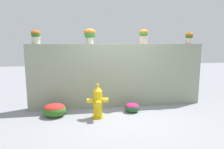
{
  "coord_description": "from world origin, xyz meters",
  "views": [
    {
      "loc": [
        -1.14,
        -4.97,
        1.9
      ],
      "look_at": [
        -0.21,
        0.7,
        0.99
      ],
      "focal_mm": 32.8,
      "sensor_mm": 36.0,
      "label": 1
    }
  ],
  "objects_px": {
    "potted_plant_1": "(90,34)",
    "flower_bush_right": "(55,109)",
    "potted_plant_2": "(144,35)",
    "flower_bush_left": "(132,107)",
    "potted_plant_0": "(36,36)",
    "potted_plant_3": "(189,37)",
    "fire_hydrant": "(98,102)"
  },
  "relations": [
    {
      "from": "flower_bush_left",
      "to": "flower_bush_right",
      "type": "bearing_deg",
      "value": -179.94
    },
    {
      "from": "potted_plant_3",
      "to": "fire_hydrant",
      "type": "xyz_separation_m",
      "value": [
        -2.88,
        -0.9,
        -1.65
      ]
    },
    {
      "from": "potted_plant_3",
      "to": "flower_bush_left",
      "type": "xyz_separation_m",
      "value": [
        -1.91,
        -0.61,
        -1.92
      ]
    },
    {
      "from": "potted_plant_1",
      "to": "flower_bush_left",
      "type": "xyz_separation_m",
      "value": [
        1.08,
        -0.67,
        -1.99
      ]
    },
    {
      "from": "flower_bush_left",
      "to": "fire_hydrant",
      "type": "bearing_deg",
      "value": -163.57
    },
    {
      "from": "potted_plant_0",
      "to": "flower_bush_left",
      "type": "height_order",
      "value": "potted_plant_0"
    },
    {
      "from": "potted_plant_3",
      "to": "flower_bush_right",
      "type": "xyz_separation_m",
      "value": [
        -3.97,
        -0.61,
        -1.87
      ]
    },
    {
      "from": "potted_plant_2",
      "to": "potted_plant_1",
      "type": "bearing_deg",
      "value": 177.67
    },
    {
      "from": "potted_plant_1",
      "to": "potted_plant_2",
      "type": "height_order",
      "value": "potted_plant_1"
    },
    {
      "from": "potted_plant_3",
      "to": "flower_bush_left",
      "type": "relative_size",
      "value": 0.87
    },
    {
      "from": "potted_plant_2",
      "to": "flower_bush_left",
      "type": "xyz_separation_m",
      "value": [
        -0.47,
        -0.61,
        -1.96
      ]
    },
    {
      "from": "flower_bush_left",
      "to": "potted_plant_0",
      "type": "bearing_deg",
      "value": 165.7
    },
    {
      "from": "flower_bush_right",
      "to": "potted_plant_0",
      "type": "bearing_deg",
      "value": 127.07
    },
    {
      "from": "potted_plant_1",
      "to": "flower_bush_right",
      "type": "relative_size",
      "value": 0.75
    },
    {
      "from": "potted_plant_1",
      "to": "flower_bush_right",
      "type": "height_order",
      "value": "potted_plant_1"
    },
    {
      "from": "potted_plant_3",
      "to": "potted_plant_2",
      "type": "bearing_deg",
      "value": -179.8
    },
    {
      "from": "flower_bush_left",
      "to": "flower_bush_right",
      "type": "height_order",
      "value": "flower_bush_right"
    },
    {
      "from": "fire_hydrant",
      "to": "potted_plant_3",
      "type": "bearing_deg",
      "value": 17.27
    },
    {
      "from": "potted_plant_2",
      "to": "flower_bush_right",
      "type": "relative_size",
      "value": 0.73
    },
    {
      "from": "potted_plant_2",
      "to": "flower_bush_left",
      "type": "relative_size",
      "value": 1.04
    },
    {
      "from": "fire_hydrant",
      "to": "flower_bush_right",
      "type": "distance_m",
      "value": 1.15
    },
    {
      "from": "potted_plant_0",
      "to": "fire_hydrant",
      "type": "xyz_separation_m",
      "value": [
        1.58,
        -0.94,
        -1.67
      ]
    },
    {
      "from": "flower_bush_right",
      "to": "fire_hydrant",
      "type": "bearing_deg",
      "value": -14.59
    },
    {
      "from": "potted_plant_0",
      "to": "fire_hydrant",
      "type": "height_order",
      "value": "potted_plant_0"
    },
    {
      "from": "potted_plant_1",
      "to": "potted_plant_3",
      "type": "xyz_separation_m",
      "value": [
        3.0,
        -0.06,
        -0.07
      ]
    },
    {
      "from": "potted_plant_3",
      "to": "flower_bush_right",
      "type": "relative_size",
      "value": 0.6
    },
    {
      "from": "potted_plant_2",
      "to": "flower_bush_left",
      "type": "height_order",
      "value": "potted_plant_2"
    },
    {
      "from": "potted_plant_1",
      "to": "potted_plant_2",
      "type": "bearing_deg",
      "value": -2.33
    },
    {
      "from": "potted_plant_2",
      "to": "flower_bush_right",
      "type": "xyz_separation_m",
      "value": [
        -2.53,
        -0.61,
        -1.92
      ]
    },
    {
      "from": "potted_plant_0",
      "to": "potted_plant_1",
      "type": "xyz_separation_m",
      "value": [
        1.47,
        0.02,
        0.06
      ]
    },
    {
      "from": "fire_hydrant",
      "to": "flower_bush_right",
      "type": "bearing_deg",
      "value": 165.41
    },
    {
      "from": "potted_plant_1",
      "to": "flower_bush_right",
      "type": "bearing_deg",
      "value": -145.41
    }
  ]
}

